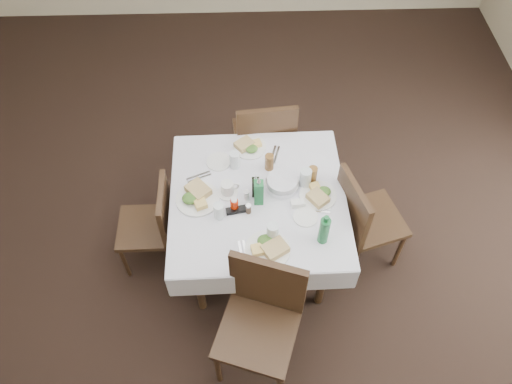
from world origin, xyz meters
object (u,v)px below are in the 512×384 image
chair_north (264,138)px  chair_west (154,222)px  dining_table (258,204)px  bread_basket (282,183)px  green_bottle (324,230)px  chair_south (262,313)px  ketchup_bottle (234,205)px  water_n (235,160)px  oil_cruet_dark (256,186)px  chair_east (362,217)px  oil_cruet_green (259,192)px  water_e (305,178)px  coffee_mug (228,189)px  water_s (273,232)px  water_w (219,211)px

chair_north → chair_west: chair_north is taller
dining_table → bread_basket: size_ratio=5.22×
chair_north → green_bottle: 1.19m
chair_south → ketchup_bottle: (-0.16, 0.67, 0.24)m
water_n → oil_cruet_dark: 0.30m
green_bottle → chair_east: bearing=42.9°
oil_cruet_green → green_bottle: 0.51m
chair_west → ketchup_bottle: (0.60, -0.11, 0.34)m
water_e → coffee_mug: bearing=-174.1°
water_s → coffee_mug: (-0.29, 0.37, -0.02)m
oil_cruet_green → chair_west: bearing=176.3°
chair_north → oil_cruet_green: 0.85m
oil_cruet_dark → water_e: bearing=12.2°
dining_table → water_s: 0.38m
water_s → water_e: size_ratio=0.95×
ketchup_bottle → chair_west: bearing=169.6°
chair_west → bread_basket: bearing=4.7°
bread_basket → ketchup_bottle: size_ratio=2.02×
chair_north → chair_west: size_ratio=1.17×
chair_west → coffee_mug: (0.55, 0.03, 0.33)m
water_s → water_w: (-0.34, 0.18, -0.01)m
water_e → water_w: 0.64m
water_n → water_w: (-0.11, -0.44, -0.01)m
oil_cruet_green → coffee_mug: oil_cruet_green is taller
chair_west → ketchup_bottle: ketchup_bottle is taller
dining_table → chair_south: bearing=-90.1°
bread_basket → oil_cruet_dark: oil_cruet_dark is taller
water_n → coffee_mug: (-0.05, -0.24, -0.02)m
ketchup_bottle → water_s: bearing=-43.8°
green_bottle → chair_west: bearing=162.4°
chair_west → water_s: 0.97m
chair_north → oil_cruet_dark: (-0.09, -0.72, 0.29)m
water_n → oil_cruet_green: (0.16, -0.32, 0.04)m
chair_east → ketchup_bottle: 0.96m
chair_north → water_n: chair_north is taller
oil_cruet_dark → water_s: bearing=-74.7°
chair_north → oil_cruet_dark: chair_north is taller
chair_south → ketchup_bottle: bearing=103.6°
chair_west → green_bottle: 1.28m
dining_table → oil_cruet_green: size_ratio=4.69×
chair_east → oil_cruet_green: oil_cruet_green is taller
bread_basket → oil_cruet_dark: (-0.19, -0.06, 0.05)m
dining_table → water_e: bearing=16.2°
chair_south → bread_basket: (0.17, 0.85, 0.22)m
chair_north → water_n: 0.59m
ketchup_bottle → oil_cruet_green: bearing=20.0°
chair_west → ketchup_bottle: 0.70m
dining_table → ketchup_bottle: size_ratio=10.54×
chair_west → chair_east: bearing=-1.7°
water_e → oil_cruet_green: 0.36m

